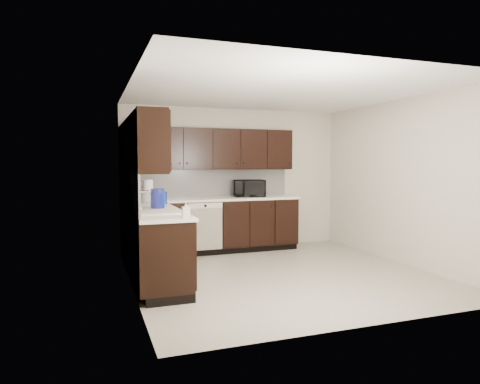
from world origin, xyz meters
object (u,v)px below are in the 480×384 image
object	(u,v)px
storage_bin	(148,196)
blue_pitcher	(158,199)
microwave	(249,188)
sink	(158,216)
toaster_oven	(139,194)

from	to	relation	value
storage_bin	blue_pitcher	xyz separation A→B (m)	(-0.03, -1.16, 0.05)
microwave	storage_bin	distance (m)	1.84
sink	microwave	bearing A→B (deg)	42.66
storage_bin	microwave	bearing A→B (deg)	11.21
toaster_oven	storage_bin	size ratio (longest dim) A/B	0.75
toaster_oven	sink	bearing A→B (deg)	-95.24
microwave	toaster_oven	size ratio (longest dim) A/B	1.74
toaster_oven	blue_pitcher	bearing A→B (deg)	-94.04
toaster_oven	blue_pitcher	distance (m)	1.54
toaster_oven	blue_pitcher	xyz separation A→B (m)	(0.06, -1.54, 0.04)
storage_bin	blue_pitcher	bearing A→B (deg)	-91.57
toaster_oven	storage_bin	distance (m)	0.39
microwave	storage_bin	world-z (taller)	microwave
microwave	toaster_oven	xyz separation A→B (m)	(-1.90, 0.02, -0.05)
microwave	sink	bearing A→B (deg)	-124.27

